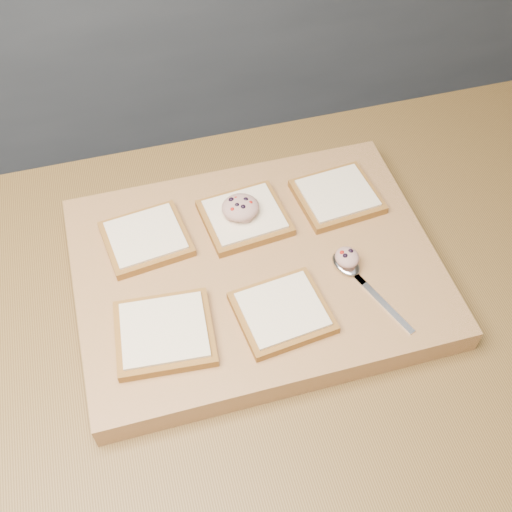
{
  "coord_description": "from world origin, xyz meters",
  "views": [
    {
      "loc": [
        -0.14,
        -0.48,
        1.68
      ],
      "look_at": [
        0.02,
        0.07,
        0.96
      ],
      "focal_mm": 45.0,
      "sensor_mm": 36.0,
      "label": 1
    }
  ],
  "objects_px": {
    "bread_far_center": "(245,217)",
    "spoon": "(351,269)",
    "tuna_salad_dollop": "(240,207)",
    "cutting_board": "(256,271)"
  },
  "relations": [
    {
      "from": "cutting_board",
      "to": "spoon",
      "type": "relative_size",
      "value": 3.24
    },
    {
      "from": "bread_far_center",
      "to": "spoon",
      "type": "bearing_deg",
      "value": -47.7
    },
    {
      "from": "tuna_salad_dollop",
      "to": "cutting_board",
      "type": "bearing_deg",
      "value": -89.21
    },
    {
      "from": "bread_far_center",
      "to": "spoon",
      "type": "height_order",
      "value": "bread_far_center"
    },
    {
      "from": "tuna_salad_dollop",
      "to": "spoon",
      "type": "height_order",
      "value": "tuna_salad_dollop"
    },
    {
      "from": "bread_far_center",
      "to": "spoon",
      "type": "distance_m",
      "value": 0.18
    },
    {
      "from": "bread_far_center",
      "to": "tuna_salad_dollop",
      "type": "height_order",
      "value": "tuna_salad_dollop"
    },
    {
      "from": "bread_far_center",
      "to": "spoon",
      "type": "xyz_separation_m",
      "value": [
        0.12,
        -0.14,
        -0.0
      ]
    },
    {
      "from": "cutting_board",
      "to": "tuna_salad_dollop",
      "type": "height_order",
      "value": "tuna_salad_dollop"
    },
    {
      "from": "bread_far_center",
      "to": "tuna_salad_dollop",
      "type": "relative_size",
      "value": 2.35
    }
  ]
}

